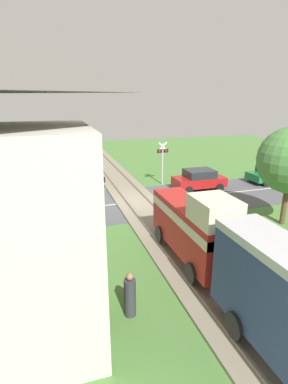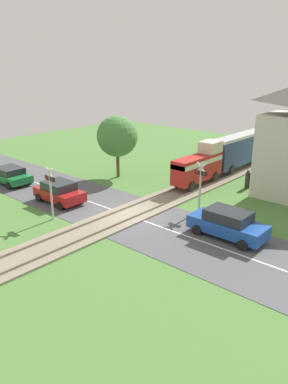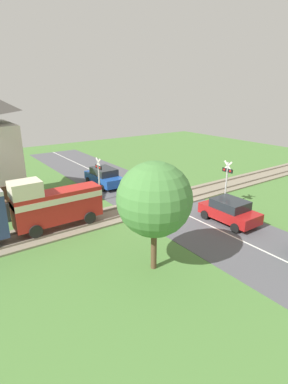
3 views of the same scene
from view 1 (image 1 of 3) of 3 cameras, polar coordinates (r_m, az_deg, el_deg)
The scene contains 9 objects.
ground_plane at distance 19.85m, azimuth -1.36°, elevation -1.98°, with size 60.00×60.00×0.00m, color #4C7A38.
road_surface at distance 19.85m, azimuth -1.36°, elevation -1.96°, with size 48.00×6.40×0.02m.
track_bed at distance 19.83m, azimuth -1.36°, elevation -1.80°, with size 2.80×48.00×0.24m.
car_near_crossing at distance 22.79m, azimuth 10.46°, elevation 2.41°, with size 3.81×2.01×1.53m.
car_far_side at distance 17.59m, azimuth -20.50°, elevation -2.84°, with size 4.40×1.97×1.62m.
car_behind_queue at distance 26.50m, azimuth 23.33°, elevation 3.21°, with size 4.00×2.02×1.36m.
crossing_signal_west_approach at distance 23.50m, azimuth 3.55°, elevation 6.54°, with size 0.90×0.18×3.40m.
crossing_signal_east_approach at distance 15.25m, azimuth -9.02°, elevation 0.26°, with size 0.90×0.18×3.40m.
pedestrian_by_station at distance 9.94m, azimuth -2.69°, elevation -19.21°, with size 0.37×0.37×1.51m.
Camera 1 is at (5.10, 18.00, 6.63)m, focal length 28.00 mm.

